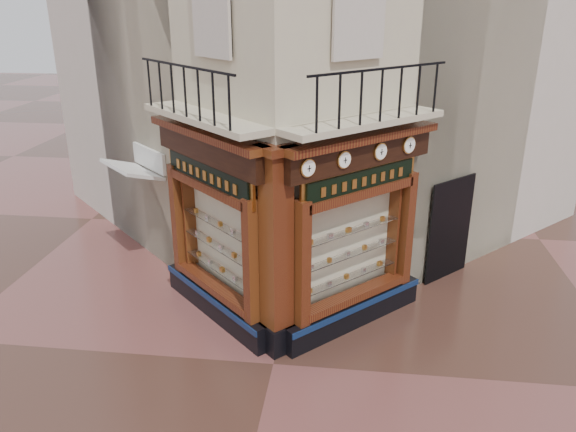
# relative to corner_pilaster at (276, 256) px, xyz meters

# --- Properties ---
(ground) EXTENTS (80.00, 80.00, 0.00)m
(ground) POSITION_rel_corner_pilaster_xyz_m (0.00, -0.50, -1.95)
(ground) COLOR #442920
(ground) RESTS_ON ground
(main_building) EXTENTS (11.31, 11.31, 12.00)m
(main_building) POSITION_rel_corner_pilaster_xyz_m (0.00, 5.66, 4.05)
(main_building) COLOR #BCAE93
(main_building) RESTS_ON ground
(neighbour_left) EXTENTS (11.31, 11.31, 11.00)m
(neighbour_left) POSITION_rel_corner_pilaster_xyz_m (-2.47, 8.13, 3.55)
(neighbour_left) COLOR beige
(neighbour_left) RESTS_ON ground
(neighbour_right) EXTENTS (11.31, 11.31, 11.00)m
(neighbour_right) POSITION_rel_corner_pilaster_xyz_m (2.47, 8.13, 3.55)
(neighbour_right) COLOR beige
(neighbour_right) RESTS_ON ground
(shopfront_left) EXTENTS (2.86, 2.86, 3.98)m
(shopfront_left) POSITION_rel_corner_pilaster_xyz_m (-1.41, 1.07, 0.03)
(shopfront_left) COLOR black
(shopfront_left) RESTS_ON ground
(shopfront_right) EXTENTS (2.86, 2.86, 3.98)m
(shopfront_right) POSITION_rel_corner_pilaster_xyz_m (1.41, 1.07, 0.03)
(shopfront_right) COLOR black
(shopfront_right) RESTS_ON ground
(corner_pilaster) EXTENTS (0.85, 0.85, 3.98)m
(corner_pilaster) POSITION_rel_corner_pilaster_xyz_m (0.00, 0.00, 0.00)
(corner_pilaster) COLOR black
(corner_pilaster) RESTS_ON ground
(balcony) EXTENTS (5.94, 2.97, 1.03)m
(balcony) POSITION_rel_corner_pilaster_xyz_m (0.00, 0.99, 2.27)
(balcony) COLOR #BCAE93
(balcony) RESTS_ON ground
(clock_a) EXTENTS (0.26, 0.26, 0.32)m
(clock_a) POSITION_rel_corner_pilaster_xyz_m (0.55, -0.06, 1.67)
(clock_a) COLOR #BE8D3F
(clock_a) RESTS_ON ground
(clock_b) EXTENTS (0.26, 0.26, 0.32)m
(clock_b) POSITION_rel_corner_pilaster_xyz_m (1.13, 0.53, 1.67)
(clock_b) COLOR #BE8D3F
(clock_b) RESTS_ON ground
(clock_c) EXTENTS (0.27, 0.27, 0.33)m
(clock_c) POSITION_rel_corner_pilaster_xyz_m (1.78, 1.18, 1.67)
(clock_c) COLOR #BE8D3F
(clock_c) RESTS_ON ground
(clock_d) EXTENTS (0.27, 0.27, 0.34)m
(clock_d) POSITION_rel_corner_pilaster_xyz_m (2.34, 1.74, 1.67)
(clock_d) COLOR #BE8D3F
(clock_d) RESTS_ON ground
(awning) EXTENTS (1.79, 1.79, 0.36)m
(awning) POSITION_rel_corner_pilaster_xyz_m (-3.87, 3.17, -1.95)
(awning) COLOR silver
(awning) RESTS_ON ground
(signboard_left) EXTENTS (2.21, 2.21, 0.59)m
(signboard_left) POSITION_rel_corner_pilaster_xyz_m (-1.46, 1.01, 1.15)
(signboard_left) COLOR #C68B3A
(signboard_left) RESTS_ON ground
(signboard_right) EXTENTS (2.09, 2.09, 0.56)m
(signboard_right) POSITION_rel_corner_pilaster_xyz_m (1.46, 1.01, 1.15)
(signboard_right) COLOR #C68B3A
(signboard_right) RESTS_ON ground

